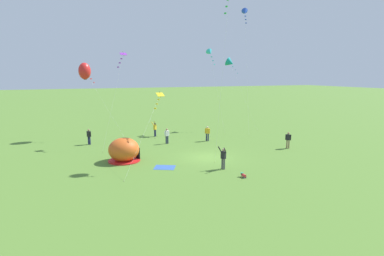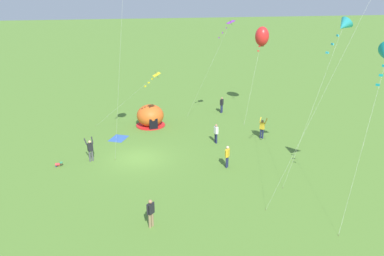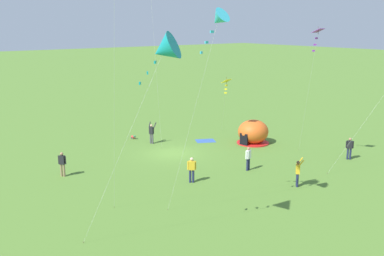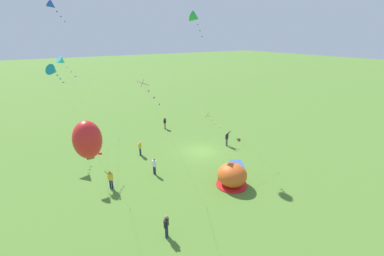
{
  "view_description": "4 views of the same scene",
  "coord_description": "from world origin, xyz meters",
  "px_view_note": "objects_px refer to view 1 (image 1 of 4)",
  "views": [
    {
      "loc": [
        -11.25,
        -24.41,
        7.58
      ],
      "look_at": [
        -0.69,
        2.12,
        2.47
      ],
      "focal_mm": 28.0,
      "sensor_mm": 36.0,
      "label": 1
    },
    {
      "loc": [
        27.07,
        -1.26,
        12.52
      ],
      "look_at": [
        1.96,
        3.89,
        2.97
      ],
      "focal_mm": 35.0,
      "sensor_mm": 36.0,
      "label": 2
    },
    {
      "loc": [
        19.82,
        28.75,
        10.25
      ],
      "look_at": [
        0.57,
        3.31,
        2.8
      ],
      "focal_mm": 42.0,
      "sensor_mm": 36.0,
      "label": 3
    },
    {
      "loc": [
        -22.45,
        15.51,
        12.88
      ],
      "look_at": [
        -1.38,
        2.16,
        3.78
      ],
      "focal_mm": 24.0,
      "sensor_mm": 36.0,
      "label": 4
    }
  ],
  "objects_px": {
    "toddler_crawling": "(243,175)",
    "kite_teal": "(230,63)",
    "kite_cyan": "(210,53)",
    "person_watching_sky": "(167,135)",
    "person_flying_kite": "(155,129)",
    "kite_red": "(85,71)",
    "person_far_back": "(89,136)",
    "person_near_tent": "(288,139)",
    "kite_blue": "(245,12)",
    "popup_tent": "(124,150)",
    "person_strolling": "(207,133)",
    "kite_purple": "(122,58)",
    "person_arms_raised": "(223,157)",
    "kite_yellow": "(159,99)"
  },
  "relations": [
    {
      "from": "kite_blue",
      "to": "kite_cyan",
      "type": "relative_size",
      "value": 1.49
    },
    {
      "from": "toddler_crawling",
      "to": "kite_yellow",
      "type": "height_order",
      "value": "kite_yellow"
    },
    {
      "from": "person_watching_sky",
      "to": "toddler_crawling",
      "type": "bearing_deg",
      "value": -80.89
    },
    {
      "from": "kite_red",
      "to": "person_strolling",
      "type": "bearing_deg",
      "value": -29.77
    },
    {
      "from": "person_near_tent",
      "to": "person_strolling",
      "type": "relative_size",
      "value": 1.0
    },
    {
      "from": "toddler_crawling",
      "to": "person_strolling",
      "type": "xyz_separation_m",
      "value": [
        2.69,
        12.34,
        0.79
      ]
    },
    {
      "from": "toddler_crawling",
      "to": "kite_purple",
      "type": "height_order",
      "value": "kite_purple"
    },
    {
      "from": "toddler_crawling",
      "to": "kite_teal",
      "type": "distance_m",
      "value": 23.02
    },
    {
      "from": "person_watching_sky",
      "to": "person_far_back",
      "type": "relative_size",
      "value": 1.0
    },
    {
      "from": "kite_blue",
      "to": "kite_red",
      "type": "xyz_separation_m",
      "value": [
        -20.61,
        1.61,
        -7.79
      ]
    },
    {
      "from": "person_flying_kite",
      "to": "kite_purple",
      "type": "distance_m",
      "value": 9.49
    },
    {
      "from": "popup_tent",
      "to": "kite_blue",
      "type": "distance_m",
      "value": 25.61
    },
    {
      "from": "toddler_crawling",
      "to": "popup_tent",
      "type": "bearing_deg",
      "value": 134.67
    },
    {
      "from": "toddler_crawling",
      "to": "person_flying_kite",
      "type": "relative_size",
      "value": 0.29
    },
    {
      "from": "person_watching_sky",
      "to": "person_far_back",
      "type": "distance_m",
      "value": 8.53
    },
    {
      "from": "person_watching_sky",
      "to": "kite_blue",
      "type": "height_order",
      "value": "kite_blue"
    },
    {
      "from": "toddler_crawling",
      "to": "person_near_tent",
      "type": "bearing_deg",
      "value": 33.83
    },
    {
      "from": "popup_tent",
      "to": "person_watching_sky",
      "type": "relative_size",
      "value": 1.63
    },
    {
      "from": "person_near_tent",
      "to": "kite_red",
      "type": "relative_size",
      "value": 0.19
    },
    {
      "from": "person_far_back",
      "to": "kite_cyan",
      "type": "xyz_separation_m",
      "value": [
        15.86,
        2.91,
        9.47
      ]
    },
    {
      "from": "person_watching_sky",
      "to": "kite_cyan",
      "type": "bearing_deg",
      "value": 36.15
    },
    {
      "from": "person_flying_kite",
      "to": "kite_purple",
      "type": "relative_size",
      "value": 0.19
    },
    {
      "from": "popup_tent",
      "to": "kite_teal",
      "type": "relative_size",
      "value": 0.28
    },
    {
      "from": "person_flying_kite",
      "to": "kite_red",
      "type": "xyz_separation_m",
      "value": [
        -7.69,
        2.55,
        6.98
      ]
    },
    {
      "from": "toddler_crawling",
      "to": "kite_yellow",
      "type": "distance_m",
      "value": 10.29
    },
    {
      "from": "kite_blue",
      "to": "kite_red",
      "type": "distance_m",
      "value": 22.09
    },
    {
      "from": "person_far_back",
      "to": "person_arms_raised",
      "type": "bearing_deg",
      "value": -53.85
    },
    {
      "from": "person_flying_kite",
      "to": "kite_teal",
      "type": "relative_size",
      "value": 0.19
    },
    {
      "from": "person_strolling",
      "to": "kite_red",
      "type": "height_order",
      "value": "kite_red"
    },
    {
      "from": "person_near_tent",
      "to": "person_far_back",
      "type": "bearing_deg",
      "value": 153.58
    },
    {
      "from": "kite_yellow",
      "to": "kite_cyan",
      "type": "height_order",
      "value": "kite_cyan"
    },
    {
      "from": "kite_yellow",
      "to": "kite_purple",
      "type": "xyz_separation_m",
      "value": [
        -2.02,
        7.04,
        3.84
      ]
    },
    {
      "from": "kite_yellow",
      "to": "person_far_back",
      "type": "bearing_deg",
      "value": 126.62
    },
    {
      "from": "popup_tent",
      "to": "kite_teal",
      "type": "bearing_deg",
      "value": 34.29
    },
    {
      "from": "kite_purple",
      "to": "person_arms_raised",
      "type": "bearing_deg",
      "value": -64.77
    },
    {
      "from": "toddler_crawling",
      "to": "kite_blue",
      "type": "bearing_deg",
      "value": 59.38
    },
    {
      "from": "person_near_tent",
      "to": "person_strolling",
      "type": "bearing_deg",
      "value": 135.14
    },
    {
      "from": "toddler_crawling",
      "to": "kite_cyan",
      "type": "height_order",
      "value": "kite_cyan"
    },
    {
      "from": "kite_teal",
      "to": "kite_red",
      "type": "relative_size",
      "value": 1.11
    },
    {
      "from": "person_near_tent",
      "to": "person_flying_kite",
      "type": "height_order",
      "value": "person_flying_kite"
    },
    {
      "from": "person_strolling",
      "to": "kite_yellow",
      "type": "distance_m",
      "value": 9.5
    },
    {
      "from": "kite_yellow",
      "to": "kite_teal",
      "type": "xyz_separation_m",
      "value": [
        13.48,
        11.36,
        3.74
      ]
    },
    {
      "from": "person_arms_raised",
      "to": "kite_teal",
      "type": "bearing_deg",
      "value": 59.98
    },
    {
      "from": "popup_tent",
      "to": "kite_teal",
      "type": "xyz_separation_m",
      "value": [
        16.76,
        11.43,
        8.2
      ]
    },
    {
      "from": "toddler_crawling",
      "to": "kite_cyan",
      "type": "distance_m",
      "value": 21.87
    },
    {
      "from": "popup_tent",
      "to": "person_near_tent",
      "type": "height_order",
      "value": "popup_tent"
    },
    {
      "from": "person_flying_kite",
      "to": "person_strolling",
      "type": "height_order",
      "value": "person_flying_kite"
    },
    {
      "from": "person_near_tent",
      "to": "person_far_back",
      "type": "xyz_separation_m",
      "value": [
        -19.12,
        9.5,
        0.0
      ]
    },
    {
      "from": "person_strolling",
      "to": "person_far_back",
      "type": "relative_size",
      "value": 1.0
    },
    {
      "from": "person_watching_sky",
      "to": "kite_blue",
      "type": "bearing_deg",
      "value": 22.38
    }
  ]
}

